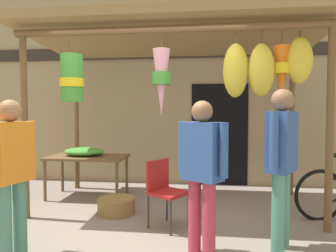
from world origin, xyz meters
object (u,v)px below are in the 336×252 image
passerby_at_right (202,166)px  shopper_by_bananas (11,167)px  wicker_basket_by_table (116,206)px  display_table (87,160)px  folding_chair (164,187)px  flower_heap_on_table (85,152)px  vendor_in_orange (282,156)px

passerby_at_right → shopper_by_bananas: bearing=-169.9°
wicker_basket_by_table → passerby_at_right: size_ratio=0.34×
display_table → folding_chair: (1.47, -1.16, -0.13)m
display_table → wicker_basket_by_table: (0.73, -0.76, -0.52)m
flower_heap_on_table → passerby_at_right: passerby_at_right is taller
shopper_by_bananas → passerby_at_right: size_ratio=1.00×
folding_chair → shopper_by_bananas: (-1.34, -1.08, 0.42)m
vendor_in_orange → passerby_at_right: size_ratio=1.08×
folding_chair → shopper_by_bananas: bearing=-141.2°
flower_heap_on_table → wicker_basket_by_table: (0.78, -0.79, -0.66)m
passerby_at_right → vendor_in_orange: bearing=15.0°
wicker_basket_by_table → passerby_at_right: (1.23, -1.15, 0.81)m
folding_chair → passerby_at_right: (0.49, -0.75, 0.42)m
passerby_at_right → flower_heap_on_table: bearing=136.0°
vendor_in_orange → wicker_basket_by_table: bearing=155.4°
flower_heap_on_table → passerby_at_right: bearing=-44.0°
wicker_basket_by_table → vendor_in_orange: size_ratio=0.31×
folding_chair → passerby_at_right: size_ratio=0.54×
wicker_basket_by_table → passerby_at_right: passerby_at_right is taller
folding_chair → wicker_basket_by_table: (-0.74, 0.40, -0.39)m
flower_heap_on_table → folding_chair: bearing=-38.0°
flower_heap_on_table → shopper_by_bananas: size_ratio=0.44×
shopper_by_bananas → passerby_at_right: (1.83, 0.33, -0.00)m
flower_heap_on_table → shopper_by_bananas: shopper_by_bananas is taller
flower_heap_on_table → display_table: bearing=-26.8°
display_table → folding_chair: size_ratio=1.55×
display_table → shopper_by_bananas: (0.12, -2.24, 0.29)m
folding_chair → display_table: bearing=141.7°
display_table → shopper_by_bananas: size_ratio=0.83×
shopper_by_bananas → display_table: bearing=93.2°
display_table → vendor_in_orange: vendor_in_orange is taller
display_table → shopper_by_bananas: bearing=-86.8°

